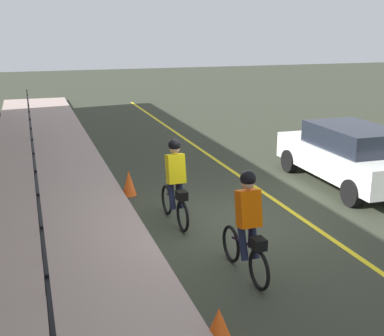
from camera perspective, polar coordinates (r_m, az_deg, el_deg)
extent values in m
plane|color=#313628|center=(10.74, 4.19, -6.24)|extent=(80.00, 80.00, 0.00)
cube|color=yellow|center=(11.41, 11.68, -5.18)|extent=(36.00, 0.12, 0.01)
cube|color=#A69087|center=(10.01, -14.30, -7.95)|extent=(40.00, 3.20, 0.15)
cylinder|color=black|center=(6.56, -16.06, -12.78)|extent=(0.04, 0.04, 1.60)
cylinder|color=black|center=(7.69, -16.50, -8.43)|extent=(0.04, 0.04, 1.60)
cylinder|color=black|center=(8.86, -16.83, -5.20)|extent=(0.04, 0.04, 1.60)
cylinder|color=black|center=(10.04, -17.08, -2.74)|extent=(0.04, 0.04, 1.60)
cylinder|color=black|center=(11.24, -17.27, -0.80)|extent=(0.04, 0.04, 1.60)
cylinder|color=black|center=(12.46, -17.43, 0.77)|extent=(0.04, 0.04, 1.60)
cylinder|color=black|center=(13.68, -17.55, 2.05)|extent=(0.04, 0.04, 1.60)
cylinder|color=black|center=(14.90, -17.66, 3.13)|extent=(0.04, 0.04, 1.60)
cylinder|color=black|center=(16.13, -17.75, 4.04)|extent=(0.04, 0.04, 1.60)
cylinder|color=black|center=(17.37, -17.83, 4.82)|extent=(0.04, 0.04, 1.60)
cylinder|color=black|center=(18.60, -17.90, 5.50)|extent=(0.04, 0.04, 1.60)
cylinder|color=black|center=(19.84, -17.96, 6.10)|extent=(0.04, 0.04, 1.60)
cube|color=black|center=(10.45, -17.51, 2.21)|extent=(18.83, 0.04, 0.04)
torus|color=black|center=(11.14, -2.86, -3.59)|extent=(0.66, 0.09, 0.66)
torus|color=black|center=(10.20, -1.06, -5.43)|extent=(0.66, 0.09, 0.66)
cube|color=black|center=(10.58, -2.01, -3.20)|extent=(0.93, 0.08, 0.24)
cylinder|color=black|center=(10.40, -1.76, -2.67)|extent=(0.03, 0.03, 0.35)
cube|color=yellow|center=(10.31, -1.87, -0.08)|extent=(0.35, 0.37, 0.63)
sphere|color=tan|center=(10.24, -1.98, 2.25)|extent=(0.22, 0.22, 0.22)
sphere|color=black|center=(10.23, -1.99, 2.63)|extent=(0.26, 0.26, 0.26)
cylinder|color=#191E38|center=(10.41, -2.33, -2.94)|extent=(0.34, 0.13, 0.65)
cylinder|color=#191E38|center=(10.47, -1.29, -2.82)|extent=(0.34, 0.13, 0.65)
cube|color=black|center=(10.10, -1.17, -3.11)|extent=(0.25, 0.21, 0.18)
torus|color=black|center=(8.98, 4.43, -8.51)|extent=(0.66, 0.09, 0.66)
torus|color=black|center=(8.14, 7.57, -11.32)|extent=(0.66, 0.09, 0.66)
cube|color=black|center=(8.45, 5.96, -8.32)|extent=(0.93, 0.08, 0.24)
cylinder|color=black|center=(8.27, 6.46, -7.76)|extent=(0.03, 0.03, 0.35)
cube|color=#E25601|center=(8.13, 6.40, -4.56)|extent=(0.35, 0.37, 0.63)
sphere|color=tan|center=(8.04, 6.33, -1.64)|extent=(0.22, 0.22, 0.22)
sphere|color=black|center=(8.02, 6.35, -1.16)|extent=(0.26, 0.26, 0.26)
cylinder|color=#191E38|center=(8.27, 5.73, -8.11)|extent=(0.34, 0.13, 0.65)
cylinder|color=#191E38|center=(8.36, 6.97, -7.89)|extent=(0.34, 0.13, 0.65)
cube|color=black|center=(8.00, 7.51, -8.48)|extent=(0.25, 0.21, 0.18)
cube|color=white|center=(13.71, 17.11, 0.92)|extent=(4.42, 1.85, 0.70)
cube|color=#1E232D|center=(13.41, 17.80, 3.31)|extent=(2.48, 1.61, 0.56)
cylinder|color=black|center=(14.59, 10.95, 0.79)|extent=(0.64, 0.23, 0.64)
cylinder|color=black|center=(15.46, 16.51, 1.26)|extent=(0.64, 0.23, 0.64)
cylinder|color=black|center=(12.16, 17.61, -2.70)|extent=(0.64, 0.23, 0.64)
cone|color=#ED5618|center=(12.44, -7.12, -1.68)|extent=(0.36, 0.36, 0.63)
cone|color=#F55815|center=(6.96, 3.04, -17.18)|extent=(0.36, 0.36, 0.47)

